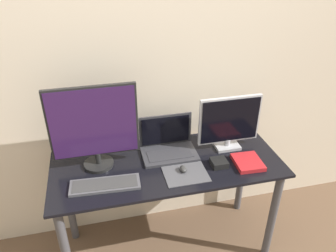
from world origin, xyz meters
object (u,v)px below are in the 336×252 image
(keyboard, at_px, (105,185))
(book, at_px, (248,162))
(monitor_left, at_px, (94,127))
(power_brick, at_px, (219,163))
(monitor_right, at_px, (229,122))
(mouse, at_px, (183,169))
(laptop, at_px, (168,144))

(keyboard, xyz_separation_m, book, (0.87, 0.00, 0.00))
(monitor_left, height_order, power_brick, monitor_left)
(power_brick, bearing_deg, monitor_right, 54.59)
(keyboard, xyz_separation_m, mouse, (0.46, 0.02, 0.01))
(laptop, distance_m, keyboard, 0.49)
(mouse, xyz_separation_m, power_brick, (0.23, 0.01, -0.00))
(monitor_left, relative_size, mouse, 8.32)
(monitor_right, relative_size, book, 2.08)
(monitor_left, xyz_separation_m, monitor_right, (0.84, 0.00, -0.08))
(keyboard, height_order, mouse, mouse)
(monitor_left, xyz_separation_m, book, (0.89, -0.20, -0.26))
(mouse, xyz_separation_m, book, (0.41, -0.02, -0.01))
(book, bearing_deg, monitor_left, 167.09)
(mouse, relative_size, book, 0.32)
(book, bearing_deg, mouse, 177.32)
(keyboard, relative_size, power_brick, 4.17)
(monitor_left, bearing_deg, monitor_right, 0.00)
(laptop, xyz_separation_m, keyboard, (-0.42, -0.25, -0.05))
(laptop, distance_m, power_brick, 0.35)
(monitor_left, bearing_deg, book, -12.91)
(mouse, bearing_deg, monitor_right, 27.55)
(monitor_left, height_order, keyboard, monitor_left)
(monitor_right, xyz_separation_m, book, (0.05, -0.21, -0.18))
(monitor_right, height_order, laptop, monitor_right)
(book, distance_m, power_brick, 0.18)
(laptop, xyz_separation_m, power_brick, (0.27, -0.22, -0.04))
(monitor_left, relative_size, monitor_right, 1.28)
(monitor_left, distance_m, power_brick, 0.78)
(keyboard, bearing_deg, mouse, 2.72)
(mouse, height_order, book, mouse)
(mouse, distance_m, power_brick, 0.23)
(monitor_left, bearing_deg, power_brick, -13.84)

